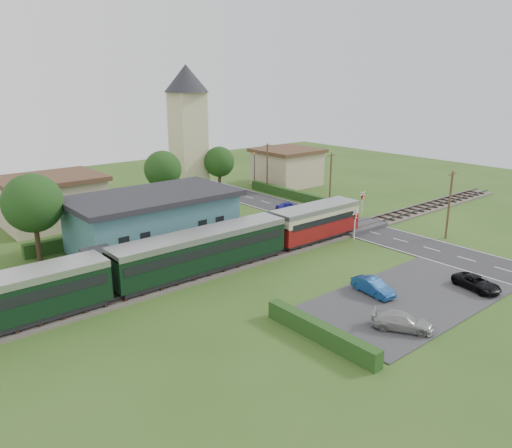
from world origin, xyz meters
TOP-DOWN VIEW (x-y plane):
  - ground at (0.00, 0.00)m, footprint 120.00×120.00m
  - railway_track at (0.00, 2.00)m, footprint 76.00×3.20m
  - road at (10.00, 0.00)m, footprint 6.00×70.00m
  - car_park at (-1.50, -12.00)m, footprint 17.00×9.00m
  - crossing_deck at (10.00, 2.00)m, footprint 6.20×3.40m
  - platform at (-10.00, 5.20)m, footprint 30.00×3.00m
  - equipment_hut at (-18.00, 5.20)m, footprint 2.30×2.30m
  - station_building at (-10.00, 10.99)m, footprint 16.00×9.00m
  - train at (-13.59, 2.00)m, footprint 43.20×2.90m
  - church_tower at (5.00, 28.00)m, footprint 6.00×6.00m
  - house_west at (-15.00, 25.00)m, footprint 10.80×8.80m
  - house_east at (20.00, 24.00)m, footprint 8.80×8.80m
  - hedge_carpark at (-11.00, -12.00)m, footprint 0.80×9.00m
  - hedge_roadside at (14.20, 16.00)m, footprint 0.80×18.00m
  - hedge_station at (-10.00, 15.50)m, footprint 22.00×0.80m
  - tree_a at (-20.00, 14.00)m, footprint 5.20×5.20m
  - tree_b at (-2.00, 23.00)m, footprint 4.60×4.60m
  - tree_c at (8.00, 25.00)m, footprint 4.20×4.20m
  - utility_pole_b at (14.20, -6.00)m, footprint 1.40×0.22m
  - utility_pole_c at (14.20, 10.00)m, footprint 1.40×0.22m
  - utility_pole_d at (14.20, 22.00)m, footprint 1.40×0.22m
  - crossing_signal_near at (6.40, -0.41)m, footprint 0.84×0.28m
  - crossing_signal_far at (13.60, 4.39)m, footprint 0.84×0.28m
  - streetlamp_east at (16.00, 27.00)m, footprint 0.30×0.30m
  - car_on_road at (9.27, 12.24)m, footprint 3.50×2.34m
  - car_park_blue at (-2.82, -9.80)m, footprint 1.71×3.78m
  - car_park_silver at (-5.89, -14.50)m, footprint 3.49×4.21m
  - car_park_dark at (4.07, -14.45)m, footprint 2.53×4.10m
  - pedestrian_near at (-4.66, 5.21)m, footprint 0.71×0.59m
  - pedestrian_far at (-14.16, 4.95)m, footprint 0.95×1.05m

SIDE VIEW (x-z plane):
  - ground at x=0.00m, z-range 0.00..0.00m
  - road at x=10.00m, z-range 0.00..0.05m
  - car_park at x=-1.50m, z-range 0.00..0.08m
  - railway_track at x=0.00m, z-range -0.13..0.36m
  - crossing_deck at x=10.00m, z-range 0.00..0.45m
  - platform at x=-10.00m, z-range 0.00..0.45m
  - hedge_carpark at x=-11.00m, z-range 0.00..1.20m
  - hedge_roadside at x=14.20m, z-range 0.00..1.20m
  - car_on_road at x=9.27m, z-range 0.05..1.16m
  - car_park_dark at x=4.07m, z-range 0.08..1.14m
  - hedge_station at x=-10.00m, z-range 0.00..1.30m
  - car_park_silver at x=-5.89m, z-range 0.08..1.23m
  - car_park_blue at x=-2.82m, z-range 0.08..1.28m
  - pedestrian_near at x=-4.66m, z-range 0.45..2.12m
  - pedestrian_far at x=-14.16m, z-range 0.45..2.20m
  - equipment_hut at x=-18.00m, z-range 0.47..3.02m
  - crossing_signal_near at x=6.40m, z-range 0.50..3.78m
  - crossing_signal_far at x=13.60m, z-range 0.50..3.78m
  - train at x=-13.59m, z-range 0.48..3.88m
  - station_building at x=-10.00m, z-range 0.04..5.34m
  - house_west at x=-15.00m, z-range 0.04..5.54m
  - house_east at x=20.00m, z-range 0.05..5.55m
  - streetlamp_east at x=16.00m, z-range 0.46..5.62m
  - utility_pole_b at x=14.20m, z-range 0.13..7.13m
  - utility_pole_c at x=14.20m, z-range 0.13..7.13m
  - utility_pole_d at x=14.20m, z-range 0.13..7.13m
  - tree_c at x=8.00m, z-range 1.26..8.04m
  - tree_b at x=-2.00m, z-range 1.35..8.69m
  - tree_a at x=-20.00m, z-range 1.38..9.38m
  - church_tower at x=5.00m, z-range 1.43..19.03m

